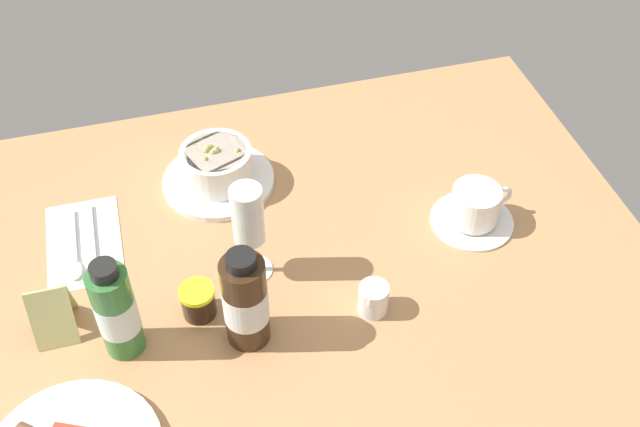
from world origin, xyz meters
TOP-DOWN VIEW (x-y plane):
  - ground_plane at (0.00, 0.00)cm, footprint 110.00×84.00cm
  - porridge_bowl at (10.77, -19.84)cm, footprint 19.40×19.40cm
  - cutlery_setting at (34.46, -11.18)cm, footprint 11.85×19.41cm
  - coffee_cup at (-28.28, 0.55)cm, footprint 13.82×13.82cm
  - creamer_jug at (-6.57, 13.53)cm, footprint 4.64×5.29cm
  - wine_glass at (9.14, 1.19)cm, footprint 6.24×6.24cm
  - jam_jar at (18.46, 7.19)cm, footprint 5.26×5.26cm
  - sauce_bottle_green at (29.63, 10.15)cm, footprint 5.79×5.79cm
  - sauce_bottle_brown at (12.21, 13.10)cm, footprint 6.43×6.43cm
  - menu_card at (38.93, 4.59)cm, footprint 5.95×7.14cm

SIDE VIEW (x-z plane):
  - ground_plane at x=0.00cm, z-range -3.00..0.00cm
  - cutlery_setting at x=34.46cm, z-range -0.19..0.71cm
  - creamer_jug at x=-6.57cm, z-range -0.19..5.42cm
  - jam_jar at x=18.46cm, z-range 0.03..5.34cm
  - coffee_cup at x=-28.28cm, z-range -0.33..6.76cm
  - porridge_bowl at x=10.77cm, z-range -0.57..7.62cm
  - menu_card at x=38.93cm, z-range -0.07..8.97cm
  - sauce_bottle_brown at x=12.21cm, z-range -0.70..16.70cm
  - sauce_bottle_green at x=29.63cm, z-range -0.72..16.79cm
  - wine_glass at x=9.14cm, z-range 2.69..20.12cm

